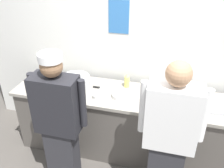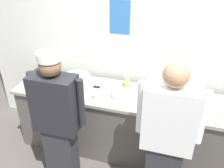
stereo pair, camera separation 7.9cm
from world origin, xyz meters
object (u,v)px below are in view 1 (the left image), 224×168
object	(u,v)px
chef_near_left	(59,122)
squeeze_bottle_primary	(173,100)
mixing_bowl_steel	(76,81)
sheet_tray	(203,105)
deli_cup	(149,91)
plate_stack_rear	(121,95)
squeeze_bottle_secondary	(49,72)
ramekin_yellow_sauce	(97,96)
chefs_knife	(102,88)
ramekin_orange_sauce	(41,79)
chef_center	(169,138)
squeeze_bottle_spare	(127,81)
plate_stack_front	(164,98)

from	to	relation	value
chef_near_left	squeeze_bottle_primary	distance (m)	1.25
mixing_bowl_steel	sheet_tray	world-z (taller)	mixing_bowl_steel
squeeze_bottle_primary	deli_cup	world-z (taller)	squeeze_bottle_primary
sheet_tray	squeeze_bottle_primary	world-z (taller)	squeeze_bottle_primary
plate_stack_rear	squeeze_bottle_secondary	bearing A→B (deg)	168.14
ramekin_yellow_sauce	deli_cup	distance (m)	0.62
sheet_tray	ramekin_yellow_sauce	world-z (taller)	ramekin_yellow_sauce
squeeze_bottle_primary	chefs_knife	distance (m)	0.90
sheet_tray	ramekin_orange_sauce	xyz separation A→B (m)	(-2.03, 0.06, 0.01)
deli_cup	mixing_bowl_steel	bearing A→B (deg)	-179.35
chef_center	squeeze_bottle_primary	xyz separation A→B (m)	(0.00, 0.52, 0.09)
chef_center	squeeze_bottle_primary	distance (m)	0.53
ramekin_orange_sauce	chefs_knife	size ratio (longest dim) A/B	0.32
ramekin_orange_sauce	deli_cup	bearing A→B (deg)	0.91
ramekin_orange_sauce	chefs_knife	world-z (taller)	ramekin_orange_sauce
sheet_tray	deli_cup	size ratio (longest dim) A/B	5.34
squeeze_bottle_secondary	ramekin_orange_sauce	xyz separation A→B (m)	(-0.06, -0.11, -0.06)
plate_stack_rear	deli_cup	xyz separation A→B (m)	(0.31, 0.13, 0.02)
squeeze_bottle_primary	ramekin_orange_sauce	distance (m)	1.71
deli_cup	squeeze_bottle_secondary	bearing A→B (deg)	176.49
squeeze_bottle_primary	ramekin_yellow_sauce	world-z (taller)	squeeze_bottle_primary
chefs_knife	ramekin_orange_sauce	bearing A→B (deg)	-178.95
ramekin_orange_sauce	chef_center	bearing A→B (deg)	-21.91
plate_stack_rear	squeeze_bottle_spare	world-z (taller)	squeeze_bottle_spare
chef_near_left	squeeze_bottle_spare	bearing A→B (deg)	57.92
plate_stack_rear	squeeze_bottle_secondary	size ratio (longest dim) A/B	1.16
chef_near_left	squeeze_bottle_primary	world-z (taller)	chef_near_left
squeeze_bottle_primary	chef_near_left	bearing A→B (deg)	-153.76
chef_near_left	plate_stack_rear	distance (m)	0.80
chef_center	sheet_tray	bearing A→B (deg)	61.97
ramekin_yellow_sauce	ramekin_orange_sauce	world-z (taller)	same
squeeze_bottle_primary	ramekin_yellow_sauce	size ratio (longest dim) A/B	1.66
chef_center	deli_cup	size ratio (longest dim) A/B	18.64
plate_stack_front	chefs_knife	bearing A→B (deg)	175.83
plate_stack_rear	chef_near_left	bearing A→B (deg)	-130.61
chef_center	squeeze_bottle_spare	distance (m)	1.01
ramekin_yellow_sauce	mixing_bowl_steel	bearing A→B (deg)	149.10
chef_near_left	ramekin_orange_sauce	size ratio (longest dim) A/B	18.62
sheet_tray	squeeze_bottle_secondary	xyz separation A→B (m)	(-1.97, 0.16, 0.07)
squeeze_bottle_primary	ramekin_yellow_sauce	bearing A→B (deg)	-177.56
sheet_tray	ramekin_yellow_sauce	size ratio (longest dim) A/B	4.38
chef_near_left	chef_center	xyz separation A→B (m)	(1.12, 0.03, 0.01)
chef_near_left	squeeze_bottle_secondary	xyz separation A→B (m)	(-0.52, 0.82, 0.10)
mixing_bowl_steel	deli_cup	xyz separation A→B (m)	(0.93, 0.01, -0.02)
chef_near_left	plate_stack_rear	bearing A→B (deg)	49.39
chef_center	chefs_knife	bearing A→B (deg)	141.37
chef_near_left	deli_cup	size ratio (longest dim) A/B	18.22
plate_stack_front	chef_near_left	bearing A→B (deg)	-146.54
plate_stack_front	squeeze_bottle_secondary	size ratio (longest dim) A/B	1.11
sheet_tray	chefs_knife	distance (m)	1.21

